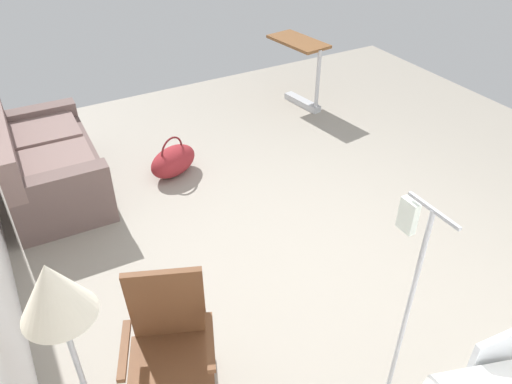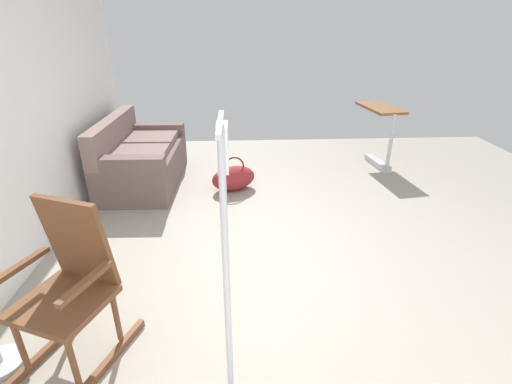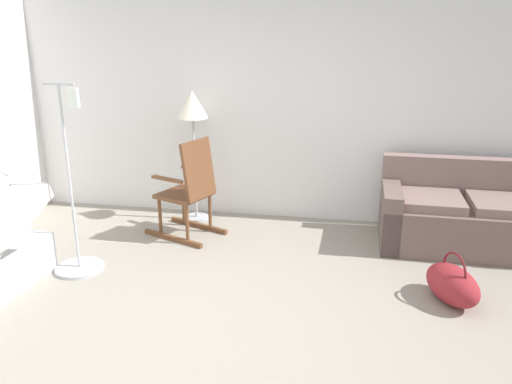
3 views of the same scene
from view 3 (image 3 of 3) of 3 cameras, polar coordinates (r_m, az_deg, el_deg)
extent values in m
plane|color=gray|center=(3.86, -2.38, -15.29)|extent=(7.45, 7.45, 0.00)
cube|color=white|center=(5.73, 2.92, 10.23)|extent=(6.16, 0.10, 2.70)
cube|color=silver|center=(4.35, -26.58, -3.99)|extent=(0.08, 0.56, 0.28)
cylinder|color=black|center=(5.00, -23.24, -8.01)|extent=(0.10, 0.10, 0.10)
cube|color=#68534F|center=(5.50, 22.18, -3.57)|extent=(1.62, 0.89, 0.45)
cube|color=#7F6660|center=(5.31, 18.69, -0.86)|extent=(0.69, 0.66, 0.10)
cube|color=#7F6660|center=(5.46, 26.36, -1.31)|extent=(0.69, 0.66, 0.10)
cube|color=#7F6660|center=(5.69, 22.10, 1.67)|extent=(1.60, 0.20, 0.40)
cube|color=#68534F|center=(5.38, 14.83, -2.42)|extent=(0.20, 0.85, 0.60)
cube|color=brown|center=(5.69, -6.47, -3.76)|extent=(0.72, 0.32, 0.05)
cube|color=brown|center=(5.38, -9.34, -5.16)|extent=(0.72, 0.32, 0.05)
cylinder|color=brown|center=(5.43, -10.75, -2.47)|extent=(0.04, 0.04, 0.40)
cylinder|color=brown|center=(5.70, -8.15, -1.35)|extent=(0.04, 0.04, 0.40)
cylinder|color=brown|center=(5.20, -7.77, -3.24)|extent=(0.04, 0.04, 0.40)
cylinder|color=brown|center=(5.48, -5.20, -2.04)|extent=(0.04, 0.04, 0.40)
cube|color=brown|center=(5.39, -8.06, -0.26)|extent=(0.61, 0.62, 0.04)
cube|color=brown|center=(5.18, -6.50, 2.53)|extent=(0.27, 0.45, 0.60)
cube|color=brown|center=(5.17, -9.97, 1.43)|extent=(0.37, 0.19, 0.03)
cube|color=brown|center=(5.51, -6.77, 2.59)|extent=(0.37, 0.19, 0.03)
cylinder|color=#B2B5BA|center=(5.95, -6.69, -2.87)|extent=(0.28, 0.28, 0.03)
cylinder|color=#B2B5BA|center=(5.77, -6.90, 2.62)|extent=(0.03, 0.03, 1.15)
cone|color=silver|center=(5.62, -7.18, 9.77)|extent=(0.34, 0.34, 0.30)
ellipsoid|color=maroon|center=(4.43, 21.21, -9.69)|extent=(0.52, 0.64, 0.30)
torus|color=maroon|center=(4.38, 21.40, -8.17)|extent=(0.14, 0.28, 0.30)
cylinder|color=#B2B5BA|center=(4.98, -19.19, -8.06)|extent=(0.44, 0.44, 0.03)
cylinder|color=#B2B5BA|center=(4.69, -20.23, 1.23)|extent=(0.02, 0.02, 1.65)
cube|color=#B2B5BA|center=(4.54, -21.36, 11.25)|extent=(0.28, 0.02, 0.02)
cube|color=white|center=(4.49, -19.87, 9.93)|extent=(0.09, 0.04, 0.16)
camera|label=1|loc=(6.34, -24.57, 23.75)|focal=35.14mm
camera|label=2|loc=(5.12, -32.47, 13.44)|focal=26.22mm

